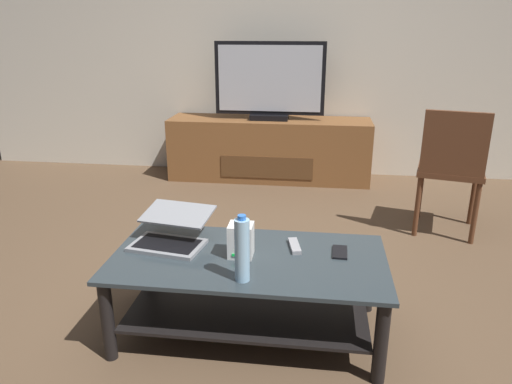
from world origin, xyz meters
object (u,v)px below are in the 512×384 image
object	(u,v)px
coffee_table	(249,281)
tv_remote	(295,246)
television	(270,83)
router_box	(241,240)
laptop	(172,232)
cell_phone	(340,252)
dining_chair	(451,165)
media_cabinet	(269,149)
water_bottle_near	(242,250)

from	to	relation	value
coffee_table	tv_remote	size ratio (longest dim) A/B	8.09
television	router_box	xyz separation A→B (m)	(0.13, -2.53, -0.45)
laptop	cell_phone	size ratio (longest dim) A/B	2.88
coffee_table	laptop	size ratio (longest dim) A/B	3.22
television	dining_chair	bearing A→B (deg)	-39.57
media_cabinet	laptop	xyz separation A→B (m)	(-0.23, -2.45, 0.18)
router_box	tv_remote	distance (m)	0.28
cell_phone	laptop	bearing A→B (deg)	-178.53
dining_chair	laptop	xyz separation A→B (m)	(-1.64, -1.27, -0.05)
dining_chair	water_bottle_near	world-z (taller)	dining_chair
coffee_table	television	xyz separation A→B (m)	(-0.17, 2.54, 0.65)
laptop	router_box	bearing A→B (deg)	-14.89
television	media_cabinet	bearing A→B (deg)	90.00
tv_remote	coffee_table	bearing A→B (deg)	-161.15
coffee_table	tv_remote	xyz separation A→B (m)	(0.21, 0.12, 0.14)
dining_chair	coffee_table	bearing A→B (deg)	-132.07
coffee_table	water_bottle_near	distance (m)	0.35
water_bottle_near	cell_phone	xyz separation A→B (m)	(0.42, 0.31, -0.14)
cell_phone	television	bearing A→B (deg)	105.87
coffee_table	television	size ratio (longest dim) A/B	1.25
dining_chair	laptop	bearing A→B (deg)	-142.31
router_box	coffee_table	bearing A→B (deg)	-10.34
television	tv_remote	world-z (taller)	television
dining_chair	tv_remote	xyz separation A→B (m)	(-1.03, -1.25, -0.10)
television	dining_chair	size ratio (longest dim) A/B	1.12
laptop	tv_remote	xyz separation A→B (m)	(0.61, 0.02, -0.05)
coffee_table	cell_phone	distance (m)	0.46
dining_chair	router_box	size ratio (longest dim) A/B	5.73
coffee_table	cell_phone	world-z (taller)	cell_phone
water_bottle_near	tv_remote	world-z (taller)	water_bottle_near
media_cabinet	tv_remote	distance (m)	2.47
coffee_table	television	world-z (taller)	television
media_cabinet	laptop	bearing A→B (deg)	-95.46
media_cabinet	water_bottle_near	size ratio (longest dim) A/B	6.50
cell_phone	coffee_table	bearing A→B (deg)	-165.45
router_box	dining_chair	bearing A→B (deg)	46.97
dining_chair	water_bottle_near	bearing A→B (deg)	-127.77
dining_chair	laptop	size ratio (longest dim) A/B	2.28
router_box	laptop	bearing A→B (deg)	165.11
media_cabinet	laptop	distance (m)	2.47
coffee_table	laptop	world-z (taller)	laptop
laptop	water_bottle_near	xyz separation A→B (m)	(0.41, -0.32, 0.09)
television	dining_chair	xyz separation A→B (m)	(1.41, -1.16, -0.42)
coffee_table	router_box	size ratio (longest dim) A/B	8.08
coffee_table	television	distance (m)	2.63
media_cabinet	water_bottle_near	xyz separation A→B (m)	(0.17, -2.78, 0.26)
media_cabinet	water_bottle_near	bearing A→B (deg)	-86.41
media_cabinet	dining_chair	bearing A→B (deg)	-40.09
coffee_table	dining_chair	size ratio (longest dim) A/B	1.41
router_box	water_bottle_near	xyz separation A→B (m)	(0.04, -0.23, 0.06)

